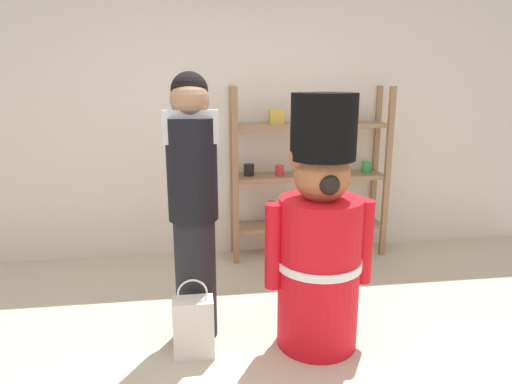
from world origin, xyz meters
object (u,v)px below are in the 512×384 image
at_px(merchandise_shelf, 309,174).
at_px(teddy_bear_guard, 320,240).
at_px(shopping_bag, 194,327).
at_px(person_shopper, 193,202).

bearing_deg(merchandise_shelf, teddy_bear_guard, -101.90).
height_order(teddy_bear_guard, shopping_bag, teddy_bear_guard).
bearing_deg(teddy_bear_guard, merchandise_shelf, 78.10).
distance_m(teddy_bear_guard, person_shopper, 0.82).
xyz_separation_m(teddy_bear_guard, person_shopper, (-0.77, 0.20, 0.22)).
relative_size(teddy_bear_guard, shopping_bag, 3.12).
relative_size(merchandise_shelf, shopping_bag, 3.16).
height_order(person_shopper, shopping_bag, person_shopper).
xyz_separation_m(teddy_bear_guard, shopping_bag, (-0.79, -0.04, -0.51)).
distance_m(merchandise_shelf, teddy_bear_guard, 1.57).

